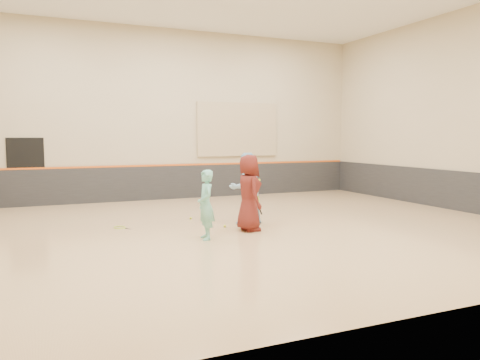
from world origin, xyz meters
name	(u,v)px	position (x,y,z in m)	size (l,w,h in m)	color
room	(227,196)	(0.00, 0.00, 0.81)	(15.04, 12.04, 6.22)	tan
wainscot_back	(165,183)	(0.00, 5.97, 0.60)	(14.90, 0.04, 1.20)	#232326
wainscot_right	(456,191)	(7.47, 0.00, 0.60)	(0.04, 11.90, 1.20)	#232326
accent_stripe	(165,165)	(0.00, 5.96, 1.22)	(14.90, 0.03, 0.06)	#D85914
acoustic_panel	(238,129)	(2.80, 5.95, 2.50)	(3.20, 0.08, 2.00)	tan
doorway	(26,172)	(-4.50, 5.98, 1.10)	(1.10, 0.05, 2.20)	black
girl	(206,205)	(-0.81, -0.78, 0.76)	(0.55, 0.36, 1.52)	#75CBB6
instructor	(246,188)	(0.72, 0.55, 0.91)	(0.89, 0.69, 1.83)	#93C4E3
young_man	(249,193)	(0.44, -0.28, 0.91)	(0.89, 0.58, 1.81)	#5B1A15
held_racket	(255,198)	(0.89, 0.30, 0.69)	(0.33, 0.33, 0.68)	#B6E131
spare_racket	(120,226)	(-2.35, 1.24, 0.04)	(0.64, 0.64, 0.08)	#A2C72B
ball_under_racket	(225,226)	(0.04, 0.28, 0.03)	(0.07, 0.07, 0.07)	yellow
ball_in_hand	(259,180)	(0.63, -0.43, 1.21)	(0.07, 0.07, 0.07)	yellow
ball_beside_spare	(191,218)	(-0.39, 1.69, 0.03)	(0.07, 0.07, 0.07)	gold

